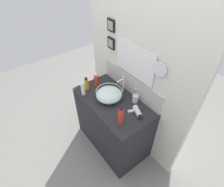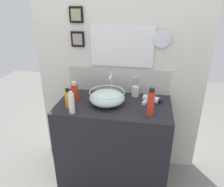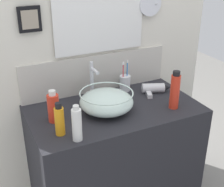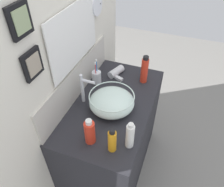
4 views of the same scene
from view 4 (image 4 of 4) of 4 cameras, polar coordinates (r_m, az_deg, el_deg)
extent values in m
plane|color=gray|center=(2.25, 0.17, -17.93)|extent=(6.00, 6.00, 0.00)
cube|color=#232328|center=(1.90, 0.19, -11.48)|extent=(1.01, 0.56, 0.84)
cube|color=silver|center=(1.48, -11.23, 10.77)|extent=(1.65, 0.06, 2.39)
cube|color=beige|center=(1.60, -8.97, 3.32)|extent=(0.99, 0.02, 0.25)
cube|color=white|center=(1.44, -9.96, 14.64)|extent=(0.53, 0.01, 0.32)
cube|color=white|center=(1.44, -9.70, 14.61)|extent=(0.59, 0.01, 0.38)
cylinder|color=silver|center=(1.69, -3.83, 22.11)|extent=(0.16, 0.01, 0.16)
cylinder|color=silver|center=(1.73, -3.77, 22.57)|extent=(0.01, 0.06, 0.01)
cube|color=black|center=(1.02, -22.93, 17.18)|extent=(0.13, 0.02, 0.14)
cube|color=gray|center=(1.02, -22.53, 17.16)|extent=(0.09, 0.01, 0.10)
cube|color=black|center=(1.12, -20.05, 7.18)|extent=(0.13, 0.02, 0.14)
cube|color=gray|center=(1.11, -19.68, 7.11)|extent=(0.09, 0.01, 0.10)
ellipsoid|color=silver|center=(1.50, -0.08, -2.23)|extent=(0.31, 0.31, 0.12)
torus|color=silver|center=(1.46, -0.08, -0.61)|extent=(0.31, 0.31, 0.01)
torus|color=#B2B7BC|center=(1.54, -0.08, -3.77)|extent=(0.12, 0.12, 0.01)
cylinder|color=silver|center=(1.54, -7.71, 0.86)|extent=(0.02, 0.02, 0.20)
cylinder|color=silver|center=(1.47, -6.32, 3.17)|extent=(0.02, 0.10, 0.02)
cylinder|color=silver|center=(1.47, -8.12, 4.34)|extent=(0.02, 0.02, 0.03)
cylinder|color=silver|center=(1.83, 1.09, 5.72)|extent=(0.16, 0.11, 0.06)
cone|color=black|center=(1.89, 2.95, 6.94)|extent=(0.06, 0.07, 0.05)
cube|color=silver|center=(1.79, 1.52, 4.10)|extent=(0.06, 0.09, 0.02)
cylinder|color=silver|center=(1.73, -4.03, 4.24)|extent=(0.07, 0.07, 0.10)
cylinder|color=blue|center=(1.72, -3.96, 5.80)|extent=(0.01, 0.01, 0.19)
cube|color=white|center=(1.66, -4.12, 8.66)|extent=(0.01, 0.01, 0.02)
cylinder|color=#D83F4C|center=(1.70, -4.23, 5.09)|extent=(0.01, 0.01, 0.18)
cube|color=white|center=(1.64, -4.40, 7.87)|extent=(0.01, 0.01, 0.02)
cylinder|color=red|center=(1.73, 8.46, 5.91)|extent=(0.06, 0.06, 0.21)
cylinder|color=black|center=(1.67, 8.86, 9.16)|extent=(0.04, 0.04, 0.03)
cylinder|color=red|center=(1.31, -5.81, -10.10)|extent=(0.06, 0.06, 0.16)
cylinder|color=silver|center=(1.24, -6.10, -7.45)|extent=(0.04, 0.04, 0.03)
cylinder|color=orange|center=(1.27, 0.04, -12.36)|extent=(0.05, 0.05, 0.15)
cylinder|color=black|center=(1.20, 0.04, -9.83)|extent=(0.03, 0.03, 0.03)
cylinder|color=white|center=(1.28, 4.72, -11.06)|extent=(0.05, 0.05, 0.17)
cylinder|color=silver|center=(1.20, 4.97, -8.27)|extent=(0.03, 0.03, 0.02)
camera|label=1|loc=(2.37, 46.45, 40.96)|focal=28.00mm
camera|label=2|loc=(1.90, 66.53, 11.47)|focal=35.00mm
camera|label=3|loc=(1.16, 84.30, -9.79)|focal=50.00mm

